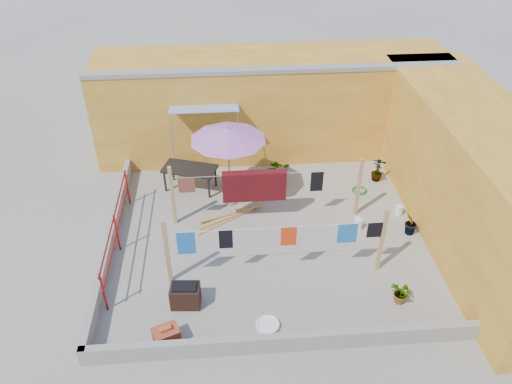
% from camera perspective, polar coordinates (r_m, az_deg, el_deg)
% --- Properties ---
extents(ground, '(80.00, 80.00, 0.00)m').
position_cam_1_polar(ground, '(13.23, 1.52, -5.10)').
color(ground, '#9E998E').
rests_on(ground, ground).
extents(wall_back, '(11.00, 3.27, 3.21)m').
position_cam_1_polar(wall_back, '(16.35, 1.68, 10.09)').
color(wall_back, gold).
rests_on(wall_back, ground).
extents(wall_right, '(2.40, 9.00, 3.20)m').
position_cam_1_polar(wall_right, '(13.76, 23.72, 1.53)').
color(wall_right, gold).
rests_on(wall_right, ground).
extents(parapet_front, '(8.30, 0.16, 0.44)m').
position_cam_1_polar(parapet_front, '(10.61, 3.58, -16.78)').
color(parapet_front, gray).
rests_on(parapet_front, ground).
extents(parapet_left, '(0.16, 7.30, 0.44)m').
position_cam_1_polar(parapet_left, '(13.37, -16.22, -5.09)').
color(parapet_left, gray).
rests_on(parapet_left, ground).
extents(red_railing, '(0.05, 4.20, 1.10)m').
position_cam_1_polar(red_railing, '(12.86, -15.71, -3.94)').
color(red_railing, '#A21210').
rests_on(red_railing, ground).
extents(clothesline_rig, '(5.09, 2.35, 1.80)m').
position_cam_1_polar(clothesline_rig, '(12.97, 0.20, -0.10)').
color(clothesline_rig, tan).
rests_on(clothesline_rig, ground).
extents(patio_umbrella, '(2.07, 2.07, 2.47)m').
position_cam_1_polar(patio_umbrella, '(13.24, -3.22, 6.58)').
color(patio_umbrella, gray).
rests_on(patio_umbrella, ground).
extents(outdoor_table, '(1.72, 1.23, 0.73)m').
position_cam_1_polar(outdoor_table, '(14.76, -7.59, 2.53)').
color(outdoor_table, black).
rests_on(outdoor_table, ground).
extents(brick_stack, '(0.63, 0.55, 0.46)m').
position_cam_1_polar(brick_stack, '(10.88, -10.20, -15.88)').
color(brick_stack, '#9D4024').
rests_on(brick_stack, ground).
extents(lumber_pile, '(1.83, 1.16, 0.12)m').
position_cam_1_polar(lumber_pile, '(13.80, -3.23, -2.87)').
color(lumber_pile, tan).
rests_on(lumber_pile, ground).
extents(brazier, '(0.68, 0.48, 0.59)m').
position_cam_1_polar(brazier, '(11.44, -8.08, -11.61)').
color(brazier, black).
rests_on(brazier, ground).
extents(white_basin, '(0.52, 0.52, 0.09)m').
position_cam_1_polar(white_basin, '(11.10, 1.34, -14.95)').
color(white_basin, silver).
rests_on(white_basin, ground).
extents(water_jug_a, '(0.24, 0.24, 0.37)m').
position_cam_1_polar(water_jug_a, '(13.66, 11.57, -3.57)').
color(water_jug_a, silver).
rests_on(water_jug_a, ground).
extents(water_jug_b, '(0.21, 0.21, 0.33)m').
position_cam_1_polar(water_jug_b, '(14.44, 16.02, -2.00)').
color(water_jug_b, silver).
rests_on(water_jug_b, ground).
extents(green_hose, '(0.46, 0.46, 0.07)m').
position_cam_1_polar(green_hose, '(15.18, 11.77, 0.21)').
color(green_hose, '#176A1F').
rests_on(green_hose, ground).
extents(plant_back_a, '(0.74, 0.66, 0.77)m').
position_cam_1_polar(plant_back_a, '(15.08, 2.52, 2.38)').
color(plant_back_a, '#1E5F1B').
rests_on(plant_back_a, ground).
extents(plant_back_b, '(0.36, 0.36, 0.61)m').
position_cam_1_polar(plant_back_b, '(15.64, 13.66, 2.28)').
color(plant_back_b, '#1E5F1B').
rests_on(plant_back_b, ground).
extents(plant_right_a, '(0.53, 0.49, 0.84)m').
position_cam_1_polar(plant_right_a, '(15.58, 13.87, 2.60)').
color(plant_right_a, '#1E5F1B').
rests_on(plant_right_a, ground).
extents(plant_right_b, '(0.50, 0.51, 0.73)m').
position_cam_1_polar(plant_right_b, '(13.69, 17.26, -3.45)').
color(plant_right_b, '#1E5F1B').
rests_on(plant_right_b, ground).
extents(plant_right_c, '(0.57, 0.61, 0.54)m').
position_cam_1_polar(plant_right_c, '(11.85, 16.32, -11.07)').
color(plant_right_c, '#1E5F1B').
rests_on(plant_right_c, ground).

